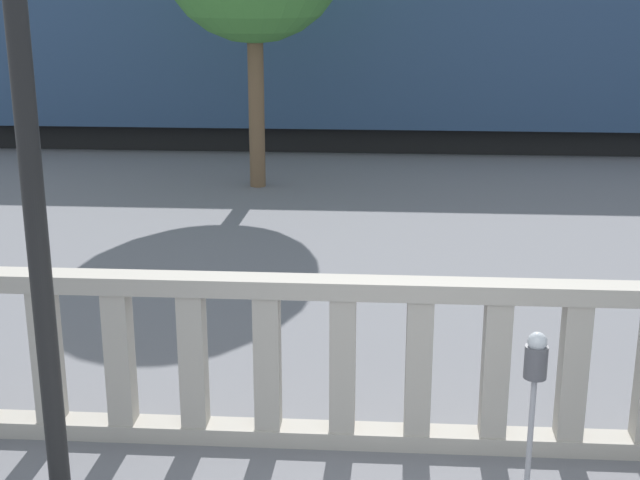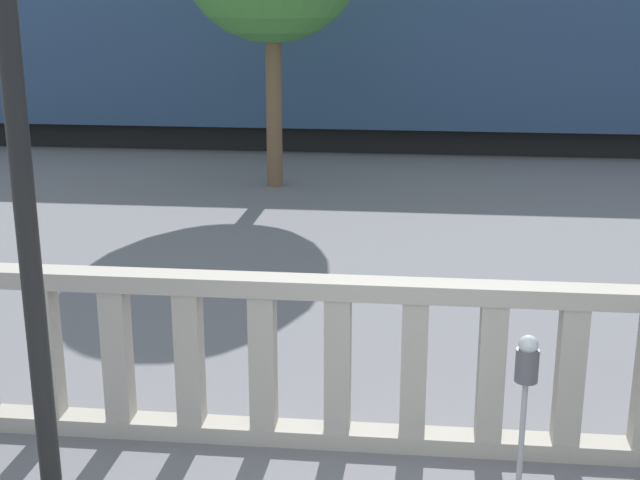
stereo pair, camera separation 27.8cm
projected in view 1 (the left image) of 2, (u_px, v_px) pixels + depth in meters
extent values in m
cube|color=#ADA599|center=(416.00, 438.00, 7.10)|extent=(12.78, 0.24, 0.14)
cube|color=#ADA599|center=(421.00, 289.00, 6.74)|extent=(12.78, 0.24, 0.14)
cube|color=#ADA599|center=(47.00, 355.00, 7.12)|extent=(0.20, 0.20, 1.12)
cube|color=#ADA599|center=(120.00, 357.00, 7.08)|extent=(0.20, 0.20, 1.12)
cube|color=#ADA599|center=(193.00, 359.00, 7.04)|extent=(0.20, 0.20, 1.12)
cube|color=#ADA599|center=(268.00, 361.00, 7.00)|extent=(0.20, 0.20, 1.12)
cube|color=#ADA599|center=(343.00, 363.00, 6.96)|extent=(0.20, 0.20, 1.12)
cube|color=#ADA599|center=(419.00, 366.00, 6.92)|extent=(0.20, 0.20, 1.12)
cube|color=#ADA599|center=(495.00, 368.00, 6.88)|extent=(0.20, 0.20, 1.12)
cube|color=#ADA599|center=(573.00, 370.00, 6.85)|extent=(0.20, 0.20, 1.12)
cylinder|color=black|center=(15.00, 5.00, 5.07)|extent=(0.14, 0.14, 6.50)
cylinder|color=#99999E|center=(530.00, 443.00, 6.18)|extent=(0.04, 0.04, 0.99)
cylinder|color=#4C4C51|center=(536.00, 362.00, 6.00)|extent=(0.16, 0.16, 0.23)
sphere|color=#B2B7BC|center=(537.00, 342.00, 5.96)|extent=(0.13, 0.13, 0.13)
cube|color=black|center=(484.00, 132.00, 19.80)|extent=(26.46, 2.42, 0.55)
cube|color=navy|center=(489.00, 49.00, 19.28)|extent=(27.00, 3.03, 3.08)
cube|color=black|center=(313.00, 73.00, 31.84)|extent=(26.22, 2.22, 0.55)
cube|color=brown|center=(313.00, 25.00, 31.36)|extent=(26.75, 2.78, 2.79)
cylinder|color=brown|center=(256.00, 105.00, 15.53)|extent=(0.28, 0.28, 2.90)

